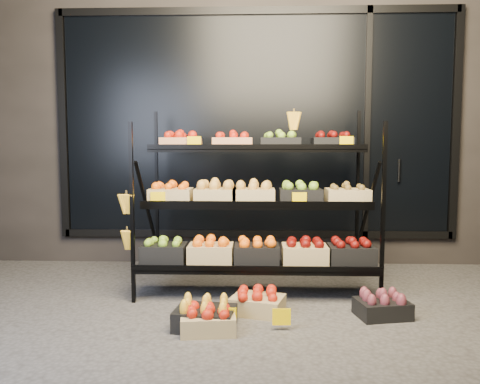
{
  "coord_description": "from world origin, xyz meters",
  "views": [
    {
      "loc": [
        -0.0,
        -3.6,
        1.27
      ],
      "look_at": [
        -0.15,
        0.55,
        0.9
      ],
      "focal_mm": 35.0,
      "sensor_mm": 36.0,
      "label": 1
    }
  ],
  "objects_px": {
    "display_rack": "(256,204)",
    "floor_crate_left": "(208,319)",
    "floor_crate_midleft": "(205,315)",
    "floor_crate_midright": "(258,302)"
  },
  "relations": [
    {
      "from": "display_rack",
      "to": "floor_crate_midright",
      "type": "xyz_separation_m",
      "value": [
        0.02,
        -0.65,
        -0.69
      ]
    },
    {
      "from": "floor_crate_midleft",
      "to": "floor_crate_midright",
      "type": "relative_size",
      "value": 1.0
    },
    {
      "from": "display_rack",
      "to": "floor_crate_midleft",
      "type": "height_order",
      "value": "display_rack"
    },
    {
      "from": "floor_crate_midleft",
      "to": "floor_crate_midright",
      "type": "xyz_separation_m",
      "value": [
        0.38,
        0.32,
        -0.01
      ]
    },
    {
      "from": "floor_crate_midleft",
      "to": "floor_crate_midright",
      "type": "height_order",
      "value": "floor_crate_midleft"
    },
    {
      "from": "display_rack",
      "to": "floor_crate_left",
      "type": "distance_m",
      "value": 1.29
    },
    {
      "from": "display_rack",
      "to": "floor_crate_left",
      "type": "height_order",
      "value": "display_rack"
    },
    {
      "from": "display_rack",
      "to": "floor_crate_midright",
      "type": "distance_m",
      "value": 0.95
    },
    {
      "from": "floor_crate_left",
      "to": "floor_crate_midleft",
      "type": "bearing_deg",
      "value": 106.74
    },
    {
      "from": "floor_crate_left",
      "to": "floor_crate_midright",
      "type": "xyz_separation_m",
      "value": [
        0.35,
        0.39,
        0.0
      ]
    }
  ]
}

